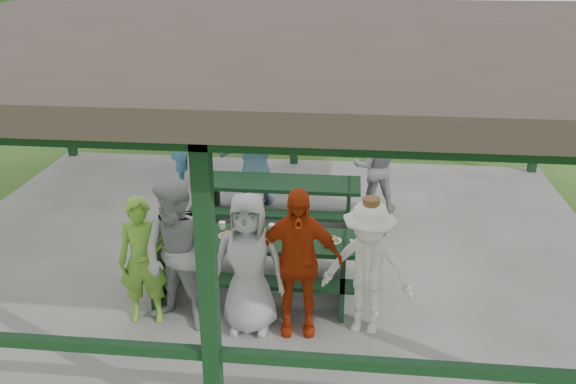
# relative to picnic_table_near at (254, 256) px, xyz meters

# --- Properties ---
(ground) EXTENTS (90.00, 90.00, 0.00)m
(ground) POSITION_rel_picnic_table_near_xyz_m (0.04, 1.20, -0.58)
(ground) COLOR #32571B
(ground) RESTS_ON ground
(concrete_slab) EXTENTS (10.00, 8.00, 0.10)m
(concrete_slab) POSITION_rel_picnic_table_near_xyz_m (0.04, 1.20, -0.53)
(concrete_slab) COLOR slate
(concrete_slab) RESTS_ON ground
(pavilion_structure) EXTENTS (10.60, 8.60, 3.24)m
(pavilion_structure) POSITION_rel_picnic_table_near_xyz_m (0.04, 1.20, 2.59)
(pavilion_structure) COLOR black
(pavilion_structure) RESTS_ON concrete_slab
(picnic_table_near) EXTENTS (2.68, 1.39, 0.75)m
(picnic_table_near) POSITION_rel_picnic_table_near_xyz_m (0.00, 0.00, 0.00)
(picnic_table_near) COLOR black
(picnic_table_near) RESTS_ON concrete_slab
(picnic_table_far) EXTENTS (2.62, 1.39, 0.75)m
(picnic_table_far) POSITION_rel_picnic_table_near_xyz_m (0.07, 2.00, -0.00)
(picnic_table_far) COLOR black
(picnic_table_far) RESTS_ON concrete_slab
(table_setting) EXTENTS (2.30, 0.45, 0.10)m
(table_setting) POSITION_rel_picnic_table_near_xyz_m (-0.05, 0.04, 0.31)
(table_setting) COLOR white
(table_setting) RESTS_ON picnic_table_near
(contestant_green) EXTENTS (0.63, 0.47, 1.59)m
(contestant_green) POSITION_rel_picnic_table_near_xyz_m (-1.18, -0.84, 0.32)
(contestant_green) COLOR #5E952B
(contestant_green) RESTS_ON concrete_slab
(contestant_grey_left) EXTENTS (1.07, 0.95, 1.84)m
(contestant_grey_left) POSITION_rel_picnic_table_near_xyz_m (-0.73, -0.91, 0.44)
(contestant_grey_left) COLOR gray
(contestant_grey_left) RESTS_ON concrete_slab
(contestant_grey_mid) EXTENTS (0.85, 0.57, 1.72)m
(contestant_grey_mid) POSITION_rel_picnic_table_near_xyz_m (0.08, -0.90, 0.38)
(contestant_grey_mid) COLOR gray
(contestant_grey_mid) RESTS_ON concrete_slab
(contestant_red) EXTENTS (1.09, 0.53, 1.80)m
(contestant_red) POSITION_rel_picnic_table_near_xyz_m (0.63, -0.86, 0.42)
(contestant_red) COLOR #A32A0B
(contestant_red) RESTS_ON concrete_slab
(contestant_white_fedora) EXTENTS (1.15, 0.80, 1.69)m
(contestant_white_fedora) POSITION_rel_picnic_table_near_xyz_m (1.44, -0.78, 0.34)
(contestant_white_fedora) COLOR silver
(contestant_white_fedora) RESTS_ON concrete_slab
(spectator_lblue) EXTENTS (1.66, 0.82, 1.71)m
(spectator_lblue) POSITION_rel_picnic_table_near_xyz_m (-0.43, 2.86, 0.38)
(spectator_lblue) COLOR #85B7CE
(spectator_lblue) RESTS_ON concrete_slab
(spectator_blue) EXTENTS (0.76, 0.60, 1.84)m
(spectator_blue) POSITION_rel_picnic_table_near_xyz_m (-1.78, 3.45, 0.44)
(spectator_blue) COLOR teal
(spectator_blue) RESTS_ON concrete_slab
(spectator_grey) EXTENTS (0.82, 0.66, 1.59)m
(spectator_grey) POSITION_rel_picnic_table_near_xyz_m (1.62, 2.74, 0.32)
(spectator_grey) COLOR gray
(spectator_grey) RESTS_ON concrete_slab
(pickup_truck) EXTENTS (5.75, 2.85, 1.57)m
(pickup_truck) POSITION_rel_picnic_table_near_xyz_m (2.79, 8.56, 0.21)
(pickup_truck) COLOR silver
(pickup_truck) RESTS_ON ground
(farm_trailer) EXTENTS (3.63, 2.13, 1.26)m
(farm_trailer) POSITION_rel_picnic_table_near_xyz_m (-1.83, 8.25, 0.05)
(farm_trailer) COLOR #1A4D91
(farm_trailer) RESTS_ON ground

